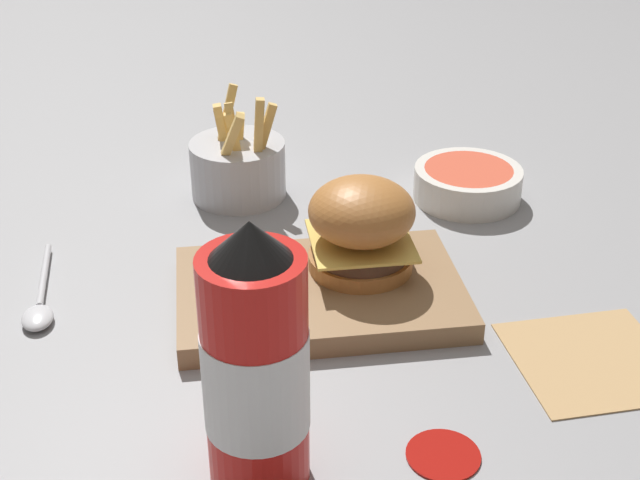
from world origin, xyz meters
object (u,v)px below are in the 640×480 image
Objects in this scene: serving_board at (320,293)px; side_bowl at (468,183)px; fries_basket at (238,167)px; spoon at (39,306)px; ketchup_bottle at (256,369)px; burger at (361,225)px.

serving_board is 2.16× the size of side_bowl.
serving_board is 2.08× the size of fries_basket.
serving_board is at bearing 82.38° from spoon.
spoon is (0.20, -0.26, -0.10)m from ketchup_bottle.
spoon is at bearing 20.29° from side_bowl.
fries_basket is 1.04× the size of side_bowl.
serving_board is 0.27m from fries_basket.
burger is 0.25m from side_bowl.
ketchup_bottle is at bearing 71.07° from serving_board.
ketchup_bottle is at bearing 88.36° from fries_basket.
fries_basket is at bearing -64.10° from burger.
spoon is (0.49, 0.18, -0.02)m from side_bowl.
burger is (-0.05, -0.03, 0.06)m from serving_board.
ketchup_bottle reaches higher than side_bowl.
serving_board is 0.28m from spoon.
serving_board is 0.08m from burger.
side_bowl is at bearing -132.85° from burger.
burger is 0.33m from spoon.
burger is at bearing 115.90° from fries_basket.
side_bowl is (-0.17, -0.18, -0.05)m from burger.
ketchup_bottle is at bearing 35.08° from spoon.
serving_board is at bearing 104.45° from fries_basket.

